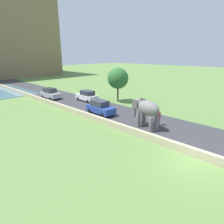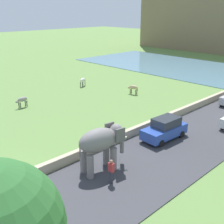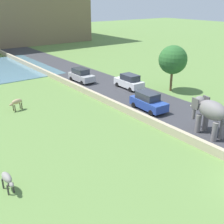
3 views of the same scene
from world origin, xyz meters
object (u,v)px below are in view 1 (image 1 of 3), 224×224
(car_white, at_px, (87,96))
(car_silver, at_px, (50,94))
(person_beside_elephant, at_px, (159,118))
(elephant, at_px, (146,109))
(car_blue, at_px, (100,107))

(car_white, height_order, car_silver, same)
(person_beside_elephant, height_order, car_silver, car_silver)
(car_white, bearing_deg, person_beside_elephant, -96.25)
(elephant, distance_m, car_blue, 6.97)
(car_blue, bearing_deg, person_beside_elephant, -77.99)
(elephant, distance_m, person_beside_elephant, 2.05)
(car_blue, xyz_separation_m, car_silver, (-0.00, 12.72, 0.00))
(elephant, distance_m, car_white, 13.94)
(person_beside_elephant, relative_size, car_silver, 0.40)
(car_white, relative_size, car_silver, 0.99)
(elephant, bearing_deg, car_silver, 90.10)
(person_beside_elephant, height_order, car_white, car_white)
(car_white, bearing_deg, elephant, -102.96)
(car_blue, bearing_deg, elephant, -89.75)
(car_blue, height_order, car_white, same)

